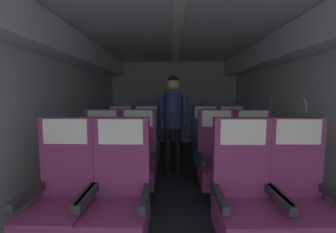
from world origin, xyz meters
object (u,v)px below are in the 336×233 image
at_px(seat_b_left_window, 101,162).
at_px(seat_c_left_aisle, 146,145).
at_px(seat_b_right_window, 217,163).
at_px(seat_c_left_window, 120,144).
at_px(seat_a_left_window, 62,200).
at_px(seat_c_right_aisle, 232,145).
at_px(seat_c_right_window, 206,145).
at_px(seat_b_right_aisle, 255,163).
at_px(seat_a_right_aisle, 302,201).
at_px(seat_a_left_aisle, 119,201).
at_px(flight_attendant, 173,114).
at_px(seat_b_left_aisle, 138,162).
at_px(seat_a_right_window, 245,202).

height_order(seat_b_left_window, seat_c_left_aisle, same).
bearing_deg(seat_b_right_window, seat_c_left_window, 145.76).
xyz_separation_m(seat_a_left_window, seat_b_left_window, (-0.00, 0.95, 0.00)).
bearing_deg(seat_b_right_window, seat_c_right_aisle, 65.07).
bearing_deg(seat_a_left_window, seat_c_right_aisle, 46.03).
height_order(seat_b_right_window, seat_c_left_aisle, same).
distance_m(seat_a_left_window, seat_c_right_window, 2.39).
height_order(seat_b_left_window, seat_b_right_aisle, same).
bearing_deg(seat_a_right_aisle, seat_c_left_aisle, 126.67).
height_order(seat_a_right_aisle, seat_b_right_window, same).
height_order(seat_a_left_aisle, seat_b_right_window, same).
distance_m(seat_b_right_window, flight_attendant, 1.15).
distance_m(seat_b_left_window, seat_c_right_window, 1.72).
relative_size(seat_a_left_aisle, flight_attendant, 0.70).
height_order(seat_a_left_window, seat_b_right_aisle, same).
relative_size(seat_b_left_window, seat_c_left_aisle, 1.00).
height_order(seat_b_left_aisle, flight_attendant, flight_attendant).
bearing_deg(seat_a_left_aisle, seat_b_right_aisle, 34.51).
bearing_deg(seat_b_left_aisle, seat_a_left_aisle, -89.60).
bearing_deg(seat_b_left_aisle, seat_c_right_window, 44.22).
xyz_separation_m(seat_b_right_aisle, seat_b_right_window, (-0.45, 0.01, 0.00)).
relative_size(seat_a_right_window, seat_b_right_aisle, 1.00).
height_order(seat_b_left_window, seat_c_right_window, same).
height_order(seat_b_right_aisle, seat_c_left_aisle, same).
height_order(seat_a_right_aisle, seat_a_right_window, same).
distance_m(seat_b_right_aisle, flight_attendant, 1.41).
bearing_deg(flight_attendant, seat_b_left_aisle, 52.20).
bearing_deg(seat_c_left_window, flight_attendant, -4.15).
distance_m(seat_b_left_window, seat_c_right_aisle, 2.09).
distance_m(seat_b_right_aisle, seat_c_right_window, 1.06).
xyz_separation_m(seat_b_right_window, seat_c_right_aisle, (0.44, 0.96, 0.00)).
height_order(seat_a_right_window, seat_c_left_window, same).
bearing_deg(seat_c_right_window, flight_attendant, -172.44).
relative_size(seat_a_left_aisle, seat_a_right_aisle, 1.00).
distance_m(seat_a_right_aisle, seat_b_left_window, 2.09).
bearing_deg(seat_b_left_window, seat_a_right_aisle, -27.11).
bearing_deg(seat_b_left_window, seat_c_right_aisle, 27.46).
distance_m(seat_b_right_aisle, seat_c_left_aisle, 1.70).
xyz_separation_m(seat_a_right_aisle, seat_c_left_aisle, (-1.42, 1.90, 0.00)).
bearing_deg(seat_a_left_aisle, seat_b_right_window, 45.50).
height_order(seat_b_left_window, seat_b_right_window, same).
height_order(seat_c_right_window, flight_attendant, flight_attendant).
xyz_separation_m(seat_b_right_aisle, seat_c_right_window, (-0.43, 0.97, 0.00)).
height_order(seat_a_left_window, seat_b_right_window, same).
relative_size(seat_c_left_aisle, seat_c_right_window, 1.00).
height_order(seat_a_left_aisle, seat_a_right_aisle, same).
relative_size(seat_b_left_window, seat_c_right_window, 1.00).
height_order(seat_a_right_window, seat_b_right_window, same).
relative_size(seat_a_left_aisle, seat_b_left_aisle, 1.00).
distance_m(seat_c_left_window, flight_attendant, 1.01).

